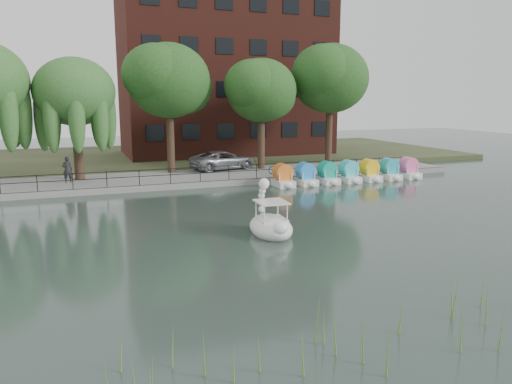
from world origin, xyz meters
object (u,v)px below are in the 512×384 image
bicycle (280,167)px  swan_boat (270,223)px  minivan (223,159)px  pedestrian (67,168)px

bicycle → swan_boat: 14.77m
minivan → pedestrian: pedestrian is taller
bicycle → swan_boat: bearing=176.4°
bicycle → swan_boat: swan_boat is taller
bicycle → pedestrian: (-14.50, 1.55, 0.49)m
pedestrian → swan_boat: size_ratio=0.67×
minivan → bicycle: (3.18, -3.82, -0.33)m
minivan → bicycle: 4.98m
minivan → bicycle: bearing=-153.1°
pedestrian → minivan: bearing=-168.3°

